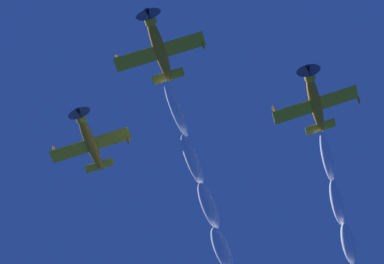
# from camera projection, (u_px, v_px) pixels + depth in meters

# --- Properties ---
(airplane_lead) EXTENTS (7.82, 7.39, 2.78)m
(airplane_lead) POSITION_uv_depth(u_px,v_px,m) (159.00, 47.00, 78.03)
(airplane_lead) COLOR orange
(airplane_left_wingman) EXTENTS (7.78, 7.39, 3.00)m
(airplane_left_wingman) POSITION_uv_depth(u_px,v_px,m) (315.00, 100.00, 82.91)
(airplane_left_wingman) COLOR orange
(airplane_right_wingman) EXTENTS (7.80, 7.39, 2.98)m
(airplane_right_wingman) POSITION_uv_depth(u_px,v_px,m) (90.00, 140.00, 87.83)
(airplane_right_wingman) COLOR orange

